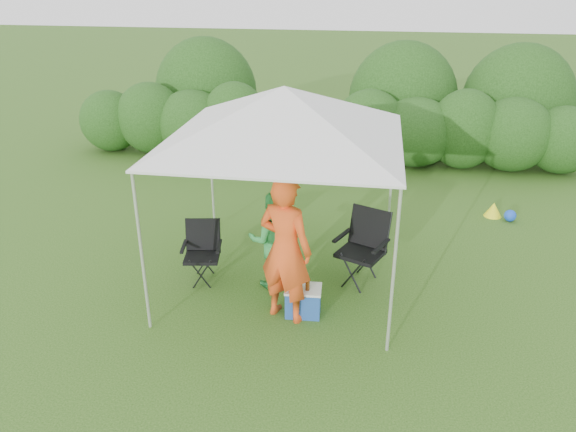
# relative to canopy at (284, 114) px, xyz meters

# --- Properties ---
(ground) EXTENTS (70.00, 70.00, 0.00)m
(ground) POSITION_rel_canopy_xyz_m (0.00, -0.50, -2.46)
(ground) COLOR #3C6620
(hedge) EXTENTS (11.99, 1.53, 1.80)m
(hedge) POSITION_rel_canopy_xyz_m (0.00, 5.50, -1.64)
(hedge) COLOR #265219
(hedge) RESTS_ON ground
(canopy) EXTENTS (3.10, 3.10, 2.83)m
(canopy) POSITION_rel_canopy_xyz_m (0.00, 0.00, 0.00)
(canopy) COLOR silver
(canopy) RESTS_ON ground
(chair_right) EXTENTS (0.82, 0.79, 1.08)m
(chair_right) POSITION_rel_canopy_xyz_m (1.14, 0.13, -1.85)
(chair_right) COLOR black
(chair_right) RESTS_ON ground
(chair_left) EXTENTS (0.61, 0.57, 0.89)m
(chair_left) POSITION_rel_canopy_xyz_m (-1.18, -0.19, -1.96)
(chair_left) COLOR black
(chair_left) RESTS_ON ground
(man) EXTENTS (0.84, 0.69, 1.97)m
(man) POSITION_rel_canopy_xyz_m (0.17, -0.97, -1.48)
(man) COLOR #FF531C
(man) RESTS_ON ground
(woman) EXTENTS (0.79, 0.67, 1.43)m
(woman) POSITION_rel_canopy_xyz_m (-0.13, -0.21, -1.75)
(woman) COLOR green
(woman) RESTS_ON ground
(cooler) EXTENTS (0.49, 0.37, 0.40)m
(cooler) POSITION_rel_canopy_xyz_m (0.40, -0.89, -2.26)
(cooler) COLOR #2450A5
(cooler) RESTS_ON ground
(bottle) EXTENTS (0.06, 0.06, 0.21)m
(bottle) POSITION_rel_canopy_xyz_m (0.46, -0.93, -1.96)
(bottle) COLOR #592D0C
(bottle) RESTS_ON cooler
(lawn_toy) EXTENTS (0.53, 0.44, 0.27)m
(lawn_toy) POSITION_rel_canopy_xyz_m (3.50, 2.76, -2.34)
(lawn_toy) COLOR #FDFC1A
(lawn_toy) RESTS_ON ground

